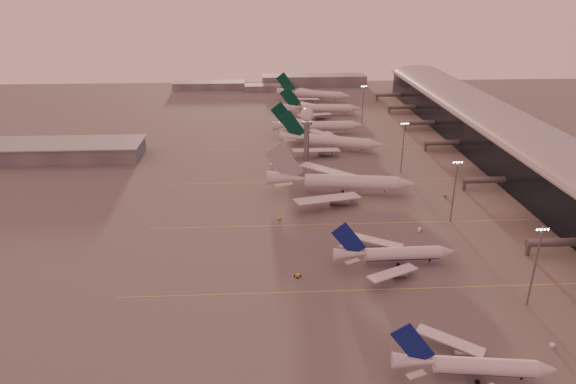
{
  "coord_description": "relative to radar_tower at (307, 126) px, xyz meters",
  "views": [
    {
      "loc": [
        -17.06,
        -119.34,
        86.29
      ],
      "look_at": [
        -7.18,
        62.51,
        10.54
      ],
      "focal_mm": 32.0,
      "sensor_mm": 36.0,
      "label": 1
    }
  ],
  "objects": [
    {
      "name": "ground",
      "position": [
        -5.0,
        -120.0,
        -20.95
      ],
      "size": [
        700.0,
        700.0,
        0.0
      ],
      "primitive_type": "plane",
      "color": "#4F4D4D",
      "rests_on": "ground"
    },
    {
      "name": "taxiway_markings",
      "position": [
        25.0,
        -64.0,
        -20.94
      ],
      "size": [
        180.0,
        185.25,
        0.02
      ],
      "color": "gold",
      "rests_on": "ground"
    },
    {
      "name": "terminal",
      "position": [
        102.88,
        -9.91,
        -10.43
      ],
      "size": [
        57.0,
        362.0,
        23.04
      ],
      "color": "black",
      "rests_on": "ground"
    },
    {
      "name": "hangar",
      "position": [
        -125.0,
        20.0,
        -16.63
      ],
      "size": [
        82.0,
        27.0,
        8.5
      ],
      "color": "slate",
      "rests_on": "ground"
    },
    {
      "name": "radar_tower",
      "position": [
        0.0,
        0.0,
        0.0
      ],
      "size": [
        6.4,
        6.4,
        31.1
      ],
      "color": "slate",
      "rests_on": "ground"
    },
    {
      "name": "mast_a",
      "position": [
        53.0,
        -120.0,
        -7.21
      ],
      "size": [
        3.6,
        0.56,
        25.0
      ],
      "color": "slate",
      "rests_on": "ground"
    },
    {
      "name": "mast_b",
      "position": [
        50.0,
        -65.0,
        -7.21
      ],
      "size": [
        3.6,
        0.56,
        25.0
      ],
      "color": "slate",
      "rests_on": "ground"
    },
    {
      "name": "mast_c",
      "position": [
        45.0,
        -10.0,
        -7.21
      ],
      "size": [
        3.6,
        0.56,
        25.0
      ],
      "color": "slate",
      "rests_on": "ground"
    },
    {
      "name": "mast_d",
      "position": [
        43.0,
        80.0,
        -7.21
      ],
      "size": [
        3.6,
        0.56,
        25.0
      ],
      "color": "slate",
      "rests_on": "ground"
    },
    {
      "name": "distant_horizon",
      "position": [
        -2.38,
        205.14,
        -17.06
      ],
      "size": [
        165.0,
        37.5,
        9.0
      ],
      "color": "slate",
      "rests_on": "ground"
    },
    {
      "name": "narrowbody_near",
      "position": [
        25.72,
        -147.95,
        -17.92
      ],
      "size": [
        38.25,
        30.37,
        14.98
      ],
      "color": "silver",
      "rests_on": "ground"
    },
    {
      "name": "narrowbody_mid",
      "position": [
        20.25,
        -95.69,
        -17.72
      ],
      "size": [
        40.87,
        32.63,
        15.97
      ],
      "color": "silver",
      "rests_on": "ground"
    },
    {
      "name": "widebody_white",
      "position": [
        11.86,
        -35.14,
        -17.03
      ],
      "size": [
        64.09,
        51.03,
        22.62
      ],
      "color": "silver",
      "rests_on": "ground"
    },
    {
      "name": "greentail_a",
      "position": [
        15.51,
        26.28,
        -17.27
      ],
      "size": [
        55.34,
        43.98,
        20.82
      ],
      "color": "silver",
      "rests_on": "ground"
    },
    {
      "name": "greentail_b",
      "position": [
        12.26,
        57.49,
        -17.37
      ],
      "size": [
        55.78,
        44.99,
        20.25
      ],
      "color": "silver",
      "rests_on": "ground"
    },
    {
      "name": "greentail_c",
      "position": [
        18.85,
        103.62,
        -17.44
      ],
      "size": [
        54.67,
        44.05,
        19.85
      ],
      "color": "silver",
      "rests_on": "ground"
    },
    {
      "name": "greentail_d",
      "position": [
        18.18,
        149.15,
        -17.29
      ],
      "size": [
        55.16,
        43.84,
        20.74
      ],
      "color": "silver",
      "rests_on": "ground"
    },
    {
      "name": "gsv_catering_a",
      "position": [
        50.76,
        -138.08,
        -19.19
      ],
      "size": [
        4.4,
        2.28,
        3.51
      ],
      "color": "white",
      "rests_on": "ground"
    },
    {
      "name": "gsv_tug_mid",
      "position": [
        -11.59,
        -101.77,
        -20.43
      ],
      "size": [
        3.73,
        4.13,
        1.01
      ],
      "color": "gold",
      "rests_on": "ground"
    },
    {
      "name": "gsv_truck_b",
      "position": [
        36.1,
        -72.92,
        -19.68
      ],
      "size": [
        6.52,
        4.42,
        2.48
      ],
      "color": "white",
      "rests_on": "ground"
    },
    {
      "name": "gsv_truck_c",
      "position": [
        -15.36,
        -59.88,
        -19.83
      ],
      "size": [
        5.71,
        2.98,
        2.19
      ],
      "color": "gold",
      "rests_on": "ground"
    },
    {
      "name": "gsv_catering_b",
      "position": [
        56.37,
        -41.37,
        -19.09
      ],
      "size": [
        4.96,
        3.67,
        3.73
      ],
      "color": "#525457",
      "rests_on": "ground"
    },
    {
      "name": "gsv_tug_far",
      "position": [
        -1.61,
        -18.52,
        -20.49
      ],
      "size": [
        3.37,
        3.59,
        0.89
      ],
      "color": "white",
      "rests_on": "ground"
    },
    {
      "name": "gsv_truck_d",
      "position": [
        -16.91,
        3.83,
        -19.94
      ],
      "size": [
        2.94,
        5.17,
        1.97
      ],
      "color": "white",
      "rests_on": "ground"
    }
  ]
}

